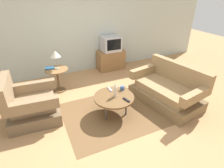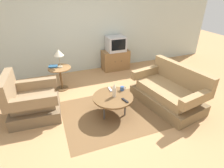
{
  "view_description": "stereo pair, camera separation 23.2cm",
  "coord_description": "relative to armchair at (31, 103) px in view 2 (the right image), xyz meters",
  "views": [
    {
      "loc": [
        -1.18,
        -2.75,
        2.34
      ],
      "look_at": [
        0.22,
        0.26,
        0.55
      ],
      "focal_mm": 29.39,
      "sensor_mm": 36.0,
      "label": 1
    },
    {
      "loc": [
        -0.96,
        -2.84,
        2.34
      ],
      "look_at": [
        0.22,
        0.26,
        0.55
      ],
      "focal_mm": 29.39,
      "sensor_mm": 36.0,
      "label": 2
    }
  ],
  "objects": [
    {
      "name": "television",
      "position": [
        2.43,
        1.6,
        0.5
      ],
      "size": [
        0.54,
        0.46,
        0.43
      ],
      "color": "#B7B7BC",
      "rests_on": "tv_stand"
    },
    {
      "name": "mug",
      "position": [
        1.79,
        -0.36,
        0.15
      ],
      "size": [
        0.13,
        0.08,
        0.09
      ],
      "color": "#335184",
      "rests_on": "coffee_table"
    },
    {
      "name": "book",
      "position": [
        0.55,
        1.0,
        0.3
      ],
      "size": [
        0.23,
        0.18,
        0.03
      ],
      "rotation": [
        0.0,
        0.0,
        -0.18
      ],
      "color": "navy",
      "rests_on": "side_table"
    },
    {
      "name": "tv_stand",
      "position": [
        2.43,
        1.61,
        -0.01
      ],
      "size": [
        0.82,
        0.45,
        0.59
      ],
      "color": "olive",
      "rests_on": "ground"
    },
    {
      "name": "table_lamp",
      "position": [
        0.71,
        0.92,
        0.64
      ],
      "size": [
        0.23,
        0.23,
        0.44
      ],
      "color": "#9E937A",
      "rests_on": "side_table"
    },
    {
      "name": "coffee_table",
      "position": [
        1.53,
        -0.51,
        0.08
      ],
      "size": [
        0.8,
        0.8,
        0.41
      ],
      "color": "brown",
      "rests_on": "ground"
    },
    {
      "name": "side_table",
      "position": [
        0.69,
        0.9,
        0.12
      ],
      "size": [
        0.54,
        0.54,
        0.59
      ],
      "color": "olive",
      "rests_on": "ground"
    },
    {
      "name": "tv_remote_dark",
      "position": [
        1.68,
        -0.74,
        0.12
      ],
      "size": [
        0.08,
        0.18,
        0.02
      ],
      "rotation": [
        0.0,
        0.0,
        1.79
      ],
      "color": "black",
      "rests_on": "coffee_table"
    },
    {
      "name": "vase",
      "position": [
        1.55,
        -0.52,
        0.24
      ],
      "size": [
        0.07,
        0.07,
        0.29
      ],
      "color": "beige",
      "rests_on": "coffee_table"
    },
    {
      "name": "area_rug",
      "position": [
        1.53,
        -0.51,
        -0.31
      ],
      "size": [
        2.02,
        1.63,
        0.0
      ],
      "primitive_type": "cube",
      "color": "brown",
      "rests_on": "ground"
    },
    {
      "name": "couch",
      "position": [
        2.8,
        -0.6,
        -0.02
      ],
      "size": [
        1.12,
        1.65,
        0.85
      ],
      "rotation": [
        0.0,
        0.0,
        1.75
      ],
      "color": "brown",
      "rests_on": "ground"
    },
    {
      "name": "back_wall",
      "position": [
        1.38,
        1.92,
        1.04
      ],
      "size": [
        9.0,
        0.12,
        2.7
      ],
      "primitive_type": "cube",
      "color": "#B2BCB2",
      "rests_on": "ground"
    },
    {
      "name": "ground_plane",
      "position": [
        1.38,
        -0.52,
        -0.31
      ],
      "size": [
        16.0,
        16.0,
        0.0
      ],
      "primitive_type": "plane",
      "color": "#AD7F51"
    },
    {
      "name": "armchair",
      "position": [
        0.0,
        0.0,
        0.0
      ],
      "size": [
        0.99,
        0.92,
        0.92
      ],
      "rotation": [
        0.0,
        0.0,
        -1.64
      ],
      "color": "brown",
      "rests_on": "ground"
    },
    {
      "name": "tv_remote_silver",
      "position": [
        1.57,
        -0.25,
        0.12
      ],
      "size": [
        0.05,
        0.18,
        0.02
      ],
      "rotation": [
        0.0,
        0.0,
        1.53
      ],
      "color": "#B2B2B7",
      "rests_on": "coffee_table"
    }
  ]
}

